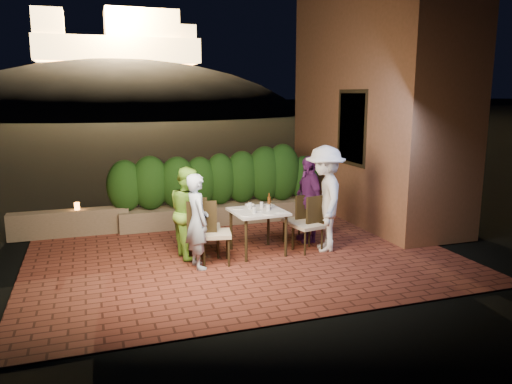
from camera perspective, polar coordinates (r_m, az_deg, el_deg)
name	(u,v)px	position (r m, az deg, el deg)	size (l,w,h in m)	color
ground	(244,258)	(8.44, -1.33, -7.56)	(400.00, 400.00, 0.00)	black
terrace_floor	(236,252)	(8.91, -2.30, -6.91)	(7.00, 6.00, 0.15)	brown
building_wall	(374,102)	(11.33, 13.35, 9.93)	(1.60, 5.00, 5.00)	#9F633E
window_pane	(353,128)	(10.53, 11.03, 7.22)	(0.08, 1.00, 1.40)	black
window_frame	(353,128)	(10.52, 10.98, 7.22)	(0.06, 1.15, 1.55)	black
planter	(221,214)	(10.56, -4.02, -2.49)	(4.20, 0.55, 0.40)	#76644B
hedge	(221,179)	(10.41, -4.08, 1.53)	(4.00, 0.70, 1.10)	#173B10
parapet	(70,223)	(10.24, -20.52, -3.34)	(2.20, 0.30, 0.50)	#76644B
hill	(123,145)	(68.10, -14.92, 5.21)	(52.00, 40.00, 22.00)	black
fortress	(117,30)	(68.22, -15.56, 17.41)	(26.00, 8.00, 8.00)	#FFCC7A
dining_table	(258,232)	(8.53, 0.22, -4.57)	(0.86, 0.86, 0.75)	white
plate_nw	(246,215)	(8.11, -1.18, -2.63)	(0.22, 0.22, 0.01)	white
plate_sw	(238,208)	(8.57, -2.06, -1.89)	(0.20, 0.20, 0.01)	white
plate_ne	(277,211)	(8.36, 2.42, -2.22)	(0.23, 0.23, 0.01)	white
plate_se	(269,205)	(8.79, 1.46, -1.54)	(0.22, 0.22, 0.01)	white
plate_centre	(257,210)	(8.43, 0.11, -2.09)	(0.22, 0.22, 0.01)	white
plate_front	(269,214)	(8.20, 1.51, -2.47)	(0.23, 0.23, 0.01)	white
glass_nw	(254,210)	(8.23, -0.23, -2.07)	(0.06, 0.06, 0.11)	silver
glass_sw	(250,206)	(8.55, -0.71, -1.57)	(0.06, 0.06, 0.11)	silver
glass_ne	(268,208)	(8.40, 1.42, -1.81)	(0.06, 0.06, 0.11)	silver
glass_se	(262,205)	(8.61, 0.65, -1.49)	(0.06, 0.06, 0.11)	silver
beer_bottle	(269,201)	(8.51, 1.51, -1.06)	(0.05, 0.05, 0.28)	#552B0E
bowl	(250,206)	(8.70, -0.72, -1.57)	(0.17, 0.17, 0.04)	white
chair_left_front	(216,232)	(8.02, -4.64, -4.62)	(0.48, 0.48, 1.03)	black
chair_left_back	(206,227)	(8.42, -5.71, -3.97)	(0.46, 0.46, 1.00)	black
chair_right_front	(307,224)	(8.65, 5.91, -3.70)	(0.44, 0.44, 0.96)	black
chair_right_back	(297,220)	(9.08, 4.66, -3.19)	(0.41, 0.41, 0.89)	black
diner_blue	(197,221)	(7.79, -6.72, -3.34)	(0.55, 0.36, 1.50)	#ACC2DE
diner_green	(188,212)	(8.35, -7.72, -2.29)	(0.74, 0.58, 1.52)	#8FD943
diner_white	(325,199)	(8.67, 7.87, -0.75)	(1.18, 0.68, 1.83)	white
diner_purple	(309,199)	(9.19, 6.03, -0.80)	(0.93, 0.39, 1.59)	#5C2369
parapet_lamp	(77,206)	(10.16, -19.78, -1.54)	(0.10, 0.10, 0.14)	orange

